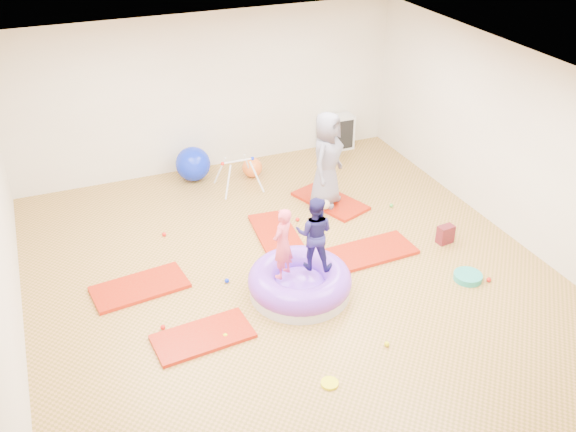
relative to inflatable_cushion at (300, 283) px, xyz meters
name	(u,v)px	position (x,y,z in m)	size (l,w,h in m)	color
room	(297,193)	(0.05, 0.22, 1.23)	(7.01, 8.01, 2.81)	#B98345
gym_mat_front_left	(203,336)	(-1.44, -0.38, -0.14)	(1.19, 0.60, 0.05)	#A32E13
gym_mat_mid_left	(140,287)	(-1.96, 0.90, -0.14)	(1.25, 0.63, 0.05)	#A32E13
gym_mat_center_back	(276,232)	(0.25, 1.53, -0.14)	(1.17, 0.59, 0.05)	#A32E13
gym_mat_right	(371,251)	(1.36, 0.49, -0.14)	(1.28, 0.64, 0.05)	#A32E13
gym_mat_rear_right	(330,201)	(1.45, 2.09, -0.14)	(1.26, 0.63, 0.05)	#A32E13
inflatable_cushion	(300,283)	(0.00, 0.00, 0.00)	(1.38, 1.38, 0.43)	silver
child_pink	(283,240)	(-0.24, 0.01, 0.72)	(0.36, 0.23, 0.98)	#EE4C64
child_navy	(315,230)	(0.22, 0.04, 0.74)	(0.50, 0.39, 1.03)	navy
adult_caregiver	(327,159)	(1.34, 2.05, 0.67)	(0.77, 0.50, 1.57)	slate
infant	(322,202)	(1.21, 1.91, -0.01)	(0.35, 0.35, 0.20)	#9EBCEE
ball_pit_balls	(295,272)	(0.11, 0.42, -0.14)	(4.42, 3.52, 0.07)	red
exercise_ball_blue	(193,164)	(-0.43, 3.78, 0.14)	(0.61, 0.61, 0.61)	#0C25DD
exercise_ball_orange	(252,167)	(0.57, 3.50, 0.01)	(0.36, 0.36, 0.36)	orange
infant_play_gym	(238,170)	(0.19, 3.13, 0.20)	(0.72, 0.68, 0.55)	silver
cube_shelf	(336,133)	(2.49, 4.01, 0.17)	(0.67, 0.33, 0.67)	silver
balance_disc	(468,277)	(2.26, -0.60, -0.13)	(0.39, 0.39, 0.09)	teal
backpack	(445,234)	(2.51, 0.32, -0.03)	(0.24, 0.15, 0.28)	maroon
yellow_toy	(330,383)	(-0.35, -1.66, -0.15)	(0.20, 0.20, 0.03)	#F4F209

